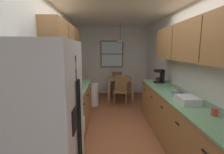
# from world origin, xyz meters

# --- Properties ---
(ground_plane) EXTENTS (12.00, 12.00, 0.00)m
(ground_plane) POSITION_xyz_m (0.00, 1.00, 0.00)
(ground_plane) COLOR brown
(wall_left) EXTENTS (0.10, 9.00, 2.55)m
(wall_left) POSITION_xyz_m (-1.35, 1.00, 1.27)
(wall_left) COLOR silver
(wall_left) RESTS_ON ground
(wall_right) EXTENTS (0.10, 9.00, 2.55)m
(wall_right) POSITION_xyz_m (1.35, 1.00, 1.27)
(wall_right) COLOR silver
(wall_right) RESTS_ON ground
(wall_back) EXTENTS (4.40, 0.10, 2.55)m
(wall_back) POSITION_xyz_m (0.00, 3.65, 1.27)
(wall_back) COLOR silver
(wall_back) RESTS_ON ground
(ceiling_slab) EXTENTS (4.40, 9.00, 0.08)m
(ceiling_slab) POSITION_xyz_m (0.00, 1.00, 2.59)
(ceiling_slab) COLOR white
(refrigerator) EXTENTS (0.76, 0.81, 1.78)m
(refrigerator) POSITION_xyz_m (-0.93, -1.19, 0.89)
(refrigerator) COLOR silver
(refrigerator) RESTS_ON ground
(stove_range) EXTENTS (0.66, 0.63, 1.10)m
(stove_range) POSITION_xyz_m (-0.99, -0.45, 0.47)
(stove_range) COLOR white
(stove_range) RESTS_ON ground
(microwave_over_range) EXTENTS (0.39, 0.57, 0.33)m
(microwave_over_range) POSITION_xyz_m (-1.11, -0.45, 1.65)
(microwave_over_range) COLOR black
(counter_left) EXTENTS (0.64, 1.84, 0.90)m
(counter_left) POSITION_xyz_m (-1.00, 0.79, 0.45)
(counter_left) COLOR olive
(counter_left) RESTS_ON ground
(upper_cabinets_left) EXTENTS (0.33, 1.92, 0.70)m
(upper_cabinets_left) POSITION_xyz_m (-1.14, 0.74, 1.85)
(upper_cabinets_left) COLOR olive
(counter_right) EXTENTS (0.64, 3.23, 0.90)m
(counter_right) POSITION_xyz_m (1.00, -0.04, 0.45)
(counter_right) COLOR olive
(counter_right) RESTS_ON ground
(upper_cabinets_right) EXTENTS (0.33, 2.91, 0.66)m
(upper_cabinets_right) POSITION_xyz_m (1.14, -0.09, 1.83)
(upper_cabinets_right) COLOR olive
(dining_table) EXTENTS (0.82, 0.76, 0.74)m
(dining_table) POSITION_xyz_m (0.19, 2.73, 0.61)
(dining_table) COLOR #A87F51
(dining_table) RESTS_ON ground
(dining_chair_near) EXTENTS (0.45, 0.45, 0.90)m
(dining_chair_near) POSITION_xyz_m (0.16, 2.15, 0.50)
(dining_chair_near) COLOR brown
(dining_chair_near) RESTS_ON ground
(dining_chair_far) EXTENTS (0.41, 0.41, 0.90)m
(dining_chair_far) POSITION_xyz_m (0.12, 3.32, 0.50)
(dining_chair_far) COLOR brown
(dining_chair_far) RESTS_ON ground
(pendant_light) EXTENTS (0.33, 0.33, 0.61)m
(pendant_light) POSITION_xyz_m (0.19, 2.73, 1.99)
(pendant_light) COLOR black
(back_window) EXTENTS (0.87, 0.05, 1.01)m
(back_window) POSITION_xyz_m (-0.06, 3.58, 1.53)
(back_window) COLOR brown
(trash_bin) EXTENTS (0.36, 0.36, 0.68)m
(trash_bin) POSITION_xyz_m (-0.70, 2.13, 0.34)
(trash_bin) COLOR white
(trash_bin) RESTS_ON ground
(storage_canister) EXTENTS (0.12, 0.12, 0.21)m
(storage_canister) POSITION_xyz_m (-1.00, 0.19, 1.00)
(storage_canister) COLOR #D84C19
(storage_canister) RESTS_ON counter_left
(dish_towel) EXTENTS (0.02, 0.16, 0.24)m
(dish_towel) POSITION_xyz_m (-0.64, -0.29, 0.50)
(dish_towel) COLOR beige
(coffee_maker) EXTENTS (0.22, 0.18, 0.32)m
(coffee_maker) POSITION_xyz_m (1.04, 1.14, 1.07)
(coffee_maker) COLOR black
(coffee_maker) RESTS_ON counter_right
(mug_by_coffeemaker) EXTENTS (0.11, 0.07, 0.10)m
(mug_by_coffeemaker) POSITION_xyz_m (1.04, -0.90, 0.95)
(mug_by_coffeemaker) COLOR #BF3F33
(mug_by_coffeemaker) RESTS_ON counter_right
(fruit_bowl) EXTENTS (0.24, 0.24, 0.09)m
(fruit_bowl) POSITION_xyz_m (1.01, 0.16, 0.94)
(fruit_bowl) COLOR #597F9E
(fruit_bowl) RESTS_ON counter_right
(dish_rack) EXTENTS (0.28, 0.34, 0.10)m
(dish_rack) POSITION_xyz_m (0.95, -0.42, 0.95)
(dish_rack) COLOR silver
(dish_rack) RESTS_ON counter_right
(table_serving_bowl) EXTENTS (0.17, 0.17, 0.06)m
(table_serving_bowl) POSITION_xyz_m (0.23, 2.68, 0.77)
(table_serving_bowl) COLOR #4C7299
(table_serving_bowl) RESTS_ON dining_table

